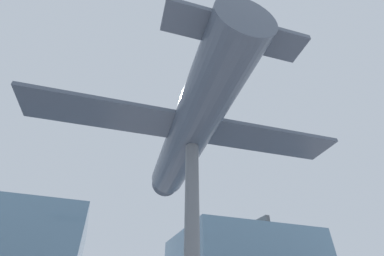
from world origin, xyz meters
name	(u,v)px	position (x,y,z in m)	size (l,w,h in m)	color
support_pylon_central	(192,237)	(0.00, 0.00, 3.78)	(0.56, 0.56, 7.56)	slate
suspended_airplane	(191,130)	(0.01, 0.19, 8.58)	(14.58, 12.94, 3.46)	#4C5666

